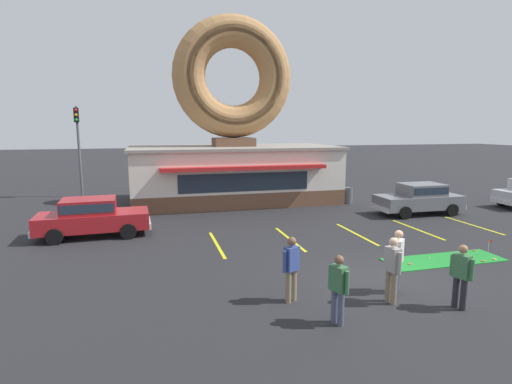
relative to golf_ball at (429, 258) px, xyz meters
The scene contains 26 objects.
ground_plane 3.00m from the golf_ball, 153.61° to the right, with size 160.00×160.00×0.00m, color #232326.
donut_shop_building 13.80m from the golf_ball, 108.57° to the left, with size 12.30×6.75×10.96m.
putting_mat 0.48m from the golf_ball, 22.23° to the right, with size 4.20×1.31×0.03m, color #1E842D.
mini_donut_near_left 2.19m from the golf_ball, 17.09° to the right, with size 0.13×0.13×0.04m, color #E5C666.
mini_donut_near_right 1.02m from the golf_ball, 22.16° to the right, with size 0.13×0.13×0.04m, color brown.
mini_donut_mid_left 1.42m from the golf_ball, ahead, with size 0.13×0.13×0.04m, color #D17F47.
mini_donut_mid_centre 1.06m from the golf_ball, 161.67° to the right, with size 0.13×0.13×0.04m, color #D17F47.
mini_donut_mid_right 1.72m from the golf_ball, 24.27° to the right, with size 0.13×0.13×0.04m, color #D17F47.
mini_donut_far_left 1.53m from the golf_ball, ahead, with size 0.13×0.13×0.04m, color #A5724C.
mini_donut_far_centre 2.19m from the golf_ball, ahead, with size 0.13×0.13×0.04m, color #D17F47.
golf_ball is the anchor object (origin of this frame).
putting_flag_pin 2.37m from the golf_ball, ahead, with size 0.13×0.01×0.55m.
car_grey 7.78m from the golf_ball, 55.83° to the left, with size 4.58×2.03×1.60m.
car_red 13.15m from the golf_ball, 152.04° to the left, with size 4.63×2.12×1.60m.
pedestrian_blue_sweater_man 4.30m from the golf_ball, 141.04° to the right, with size 0.30×0.59×1.74m.
pedestrian_hooded_kid 3.94m from the golf_ball, 118.12° to the right, with size 0.36×0.57×1.66m.
pedestrian_leather_jacket_man 3.58m from the golf_ball, 142.57° to the right, with size 0.47×0.43×1.76m.
pedestrian_clipboard_woman 6.17m from the golf_ball, 146.95° to the right, with size 0.36×0.56×1.65m.
pedestrian_beanie_man 6.12m from the golf_ball, 161.55° to the right, with size 0.55×0.38×1.74m.
trash_bin 10.23m from the golf_ball, 78.02° to the left, with size 0.57×0.57×0.97m.
traffic_light_pole 21.64m from the golf_ball, 129.43° to the left, with size 0.28×0.47×5.80m.
parking_stripe_far_left 7.71m from the golf_ball, 151.62° to the left, with size 0.12×3.60×0.01m, color yellow.
parking_stripe_left 5.27m from the golf_ball, 135.93° to the left, with size 0.12×3.60×0.01m, color yellow.
parking_stripe_mid_left 3.75m from the golf_ball, 102.11° to the left, with size 0.12×3.60×0.01m, color yellow.
parking_stripe_centre 4.28m from the golf_ball, 58.89° to the left, with size 0.12×3.60×0.01m, color yellow.
parking_stripe_mid_right 6.37m from the golf_ball, 35.12° to the left, with size 0.12×3.60×0.01m, color yellow.
Camera 1 is at (-6.47, -9.87, 4.52)m, focal length 28.00 mm.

